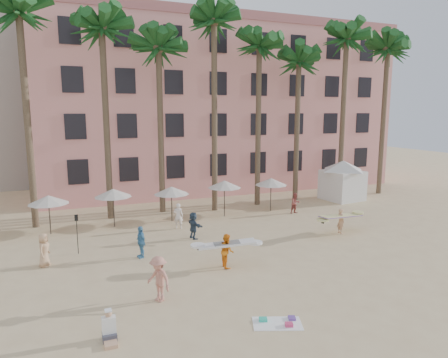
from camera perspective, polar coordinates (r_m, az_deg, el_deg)
ground at (r=18.25m, az=5.76°, el=-15.58°), size 120.00×120.00×0.00m
pink_hotel at (r=43.21m, az=-1.62°, el=9.91°), size 35.00×14.00×16.00m
palm_row at (r=31.19m, az=-6.31°, el=19.16°), size 44.40×5.40×16.30m
umbrella_row at (r=28.08m, az=-11.49°, el=-1.74°), size 22.50×2.70×2.73m
cabana at (r=36.86m, az=16.58°, el=0.32°), size 5.08×5.08×3.50m
beach_towel at (r=15.84m, az=7.79°, el=-19.64°), size 2.04×1.57×0.14m
carrier_yellow at (r=26.79m, az=16.35°, el=-5.50°), size 3.47×1.48×1.65m
carrier_white at (r=20.35m, az=0.40°, el=-10.01°), size 3.00×1.37×1.71m
beachgoers at (r=22.46m, az=-6.65°, el=-8.28°), size 18.32×11.55×1.92m
paddle at (r=23.41m, az=-20.27°, el=-6.73°), size 0.18×0.04×2.23m
seated_man at (r=15.09m, az=-16.06°, el=-20.05°), size 0.48×0.83×1.08m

